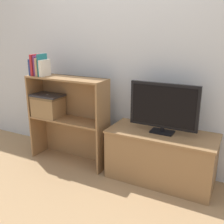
{
  "coord_description": "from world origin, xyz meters",
  "views": [
    {
      "loc": [
        1.18,
        -2.11,
        1.45
      ],
      "look_at": [
        0.0,
        0.14,
        0.68
      ],
      "focal_mm": 42.0,
      "sensor_mm": 36.0,
      "label": 1
    }
  ],
  "objects_px": {
    "book_crimson": "(36,65)",
    "book_ivory": "(45,68)",
    "book_plum": "(38,66)",
    "book_tan": "(41,67)",
    "tv": "(163,107)",
    "laptop": "(47,95)",
    "tv_stand": "(161,156)",
    "book_navy": "(33,67)",
    "storage_basket_left": "(48,105)",
    "book_teal": "(42,65)"
  },
  "relations": [
    {
      "from": "book_crimson",
      "to": "book_ivory",
      "type": "height_order",
      "value": "book_crimson"
    },
    {
      "from": "book_plum",
      "to": "book_tan",
      "type": "bearing_deg",
      "value": 0.0
    },
    {
      "from": "tv",
      "to": "laptop",
      "type": "distance_m",
      "value": 1.33
    },
    {
      "from": "tv_stand",
      "to": "book_tan",
      "type": "relative_size",
      "value": 5.42
    },
    {
      "from": "tv_stand",
      "to": "book_navy",
      "type": "height_order",
      "value": "book_navy"
    },
    {
      "from": "book_crimson",
      "to": "storage_basket_left",
      "type": "bearing_deg",
      "value": 10.64
    },
    {
      "from": "book_plum",
      "to": "book_teal",
      "type": "height_order",
      "value": "book_teal"
    },
    {
      "from": "tv_stand",
      "to": "book_teal",
      "type": "bearing_deg",
      "value": -174.8
    },
    {
      "from": "book_ivory",
      "to": "storage_basket_left",
      "type": "distance_m",
      "value": 0.43
    },
    {
      "from": "tv",
      "to": "book_navy",
      "type": "bearing_deg",
      "value": -175.33
    },
    {
      "from": "book_navy",
      "to": "book_tan",
      "type": "height_order",
      "value": "book_tan"
    },
    {
      "from": "tv",
      "to": "storage_basket_left",
      "type": "height_order",
      "value": "tv"
    },
    {
      "from": "tv_stand",
      "to": "book_tan",
      "type": "xyz_separation_m",
      "value": [
        -1.38,
        -0.12,
        0.83
      ]
    },
    {
      "from": "book_teal",
      "to": "laptop",
      "type": "distance_m",
      "value": 0.35
    },
    {
      "from": "tv",
      "to": "book_navy",
      "type": "distance_m",
      "value": 1.52
    },
    {
      "from": "book_plum",
      "to": "laptop",
      "type": "distance_m",
      "value": 0.34
    },
    {
      "from": "tv_stand",
      "to": "tv",
      "type": "bearing_deg",
      "value": -90.0
    },
    {
      "from": "book_crimson",
      "to": "book_tan",
      "type": "xyz_separation_m",
      "value": [
        0.07,
        0.0,
        -0.02
      ]
    },
    {
      "from": "book_tan",
      "to": "book_ivory",
      "type": "height_order",
      "value": "book_tan"
    },
    {
      "from": "book_teal",
      "to": "storage_basket_left",
      "type": "height_order",
      "value": "book_teal"
    },
    {
      "from": "tv",
      "to": "book_navy",
      "type": "xyz_separation_m",
      "value": [
        -1.48,
        -0.12,
        0.3
      ]
    },
    {
      "from": "book_navy",
      "to": "book_tan",
      "type": "xyz_separation_m",
      "value": [
        0.11,
        -0.0,
        0.01
      ]
    },
    {
      "from": "book_navy",
      "to": "storage_basket_left",
      "type": "distance_m",
      "value": 0.46
    },
    {
      "from": "tv",
      "to": "book_teal",
      "type": "relative_size",
      "value": 2.76
    },
    {
      "from": "book_teal",
      "to": "laptop",
      "type": "relative_size",
      "value": 0.67
    },
    {
      "from": "book_crimson",
      "to": "book_plum",
      "type": "distance_m",
      "value": 0.04
    },
    {
      "from": "storage_basket_left",
      "to": "laptop",
      "type": "distance_m",
      "value": 0.12
    },
    {
      "from": "book_tan",
      "to": "storage_basket_left",
      "type": "distance_m",
      "value": 0.44
    },
    {
      "from": "book_navy",
      "to": "laptop",
      "type": "distance_m",
      "value": 0.35
    },
    {
      "from": "tv",
      "to": "book_crimson",
      "type": "distance_m",
      "value": 1.49
    },
    {
      "from": "book_plum",
      "to": "storage_basket_left",
      "type": "bearing_deg",
      "value": 15.38
    },
    {
      "from": "laptop",
      "to": "book_teal",
      "type": "bearing_deg",
      "value": -132.4
    },
    {
      "from": "tv_stand",
      "to": "storage_basket_left",
      "type": "relative_size",
      "value": 3.2
    },
    {
      "from": "book_teal",
      "to": "book_ivory",
      "type": "relative_size",
      "value": 1.36
    },
    {
      "from": "storage_basket_left",
      "to": "book_tan",
      "type": "bearing_deg",
      "value": -154.9
    },
    {
      "from": "book_tan",
      "to": "laptop",
      "type": "xyz_separation_m",
      "value": [
        0.05,
        0.02,
        -0.32
      ]
    },
    {
      "from": "book_crimson",
      "to": "book_tan",
      "type": "height_order",
      "value": "book_crimson"
    },
    {
      "from": "book_teal",
      "to": "book_plum",
      "type": "bearing_deg",
      "value": 180.0
    },
    {
      "from": "book_navy",
      "to": "book_plum",
      "type": "xyz_separation_m",
      "value": [
        0.07,
        -0.0,
        0.02
      ]
    },
    {
      "from": "tv_stand",
      "to": "laptop",
      "type": "bearing_deg",
      "value": -175.68
    },
    {
      "from": "book_teal",
      "to": "laptop",
      "type": "xyz_separation_m",
      "value": [
        0.02,
        0.02,
        -0.34
      ]
    },
    {
      "from": "storage_basket_left",
      "to": "laptop",
      "type": "xyz_separation_m",
      "value": [
        0.0,
        0.0,
        0.12
      ]
    },
    {
      "from": "storage_basket_left",
      "to": "book_teal",
      "type": "bearing_deg",
      "value": -132.4
    },
    {
      "from": "tv",
      "to": "book_tan",
      "type": "height_order",
      "value": "book_tan"
    },
    {
      "from": "book_tan",
      "to": "storage_basket_left",
      "type": "relative_size",
      "value": 0.59
    },
    {
      "from": "book_plum",
      "to": "book_teal",
      "type": "xyz_separation_m",
      "value": [
        0.06,
        0.0,
        0.01
      ]
    },
    {
      "from": "book_navy",
      "to": "book_ivory",
      "type": "height_order",
      "value": "book_navy"
    },
    {
      "from": "book_tan",
      "to": "storage_basket_left",
      "type": "height_order",
      "value": "book_tan"
    },
    {
      "from": "tv_stand",
      "to": "tv",
      "type": "distance_m",
      "value": 0.52
    },
    {
      "from": "book_navy",
      "to": "book_teal",
      "type": "height_order",
      "value": "book_teal"
    }
  ]
}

